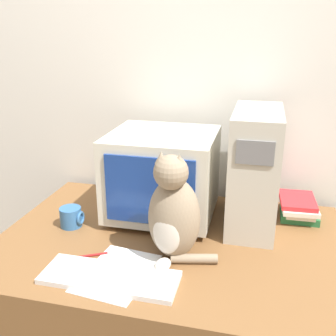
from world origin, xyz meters
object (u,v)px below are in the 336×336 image
Objects in this scene: cat at (173,214)px; mug at (71,217)px; keyboard at (110,277)px; computer_tower at (254,169)px; crt_monitor at (163,174)px; pen at (87,256)px; book_stack at (299,208)px.

mug is at bearing 174.70° from cat.
keyboard is at bearing -122.79° from cat.
computer_tower is at bearing 16.17° from mug.
crt_monitor is 0.47m from pen.
mug is at bearing 133.09° from keyboard.
computer_tower reaches higher than pen.
book_stack is 2.29× the size of mug.
crt_monitor is 1.10× the size of cat.
keyboard is 0.17m from pen.
computer_tower is 0.71m from keyboard.
cat is at bearing -127.57° from computer_tower.
cat reaches higher than crt_monitor.
computer_tower reaches higher than crt_monitor.
book_stack is at bearing 25.92° from computer_tower.
book_stack is at bearing 11.73° from crt_monitor.
mug is (-0.16, 0.20, 0.04)m from pen.
computer_tower is 3.59× the size of pen.
book_stack is (0.46, 0.43, -0.13)m from cat.
pen is at bearing 140.59° from keyboard.
computer_tower is (0.38, 0.02, 0.05)m from crt_monitor.
keyboard is 0.30m from cat.
pen is (-0.13, 0.11, -0.01)m from keyboard.
mug is at bearing -161.62° from book_stack.
computer_tower is at bearing 50.45° from keyboard.
keyboard is 0.43m from mug.
pen is (-0.56, -0.41, -0.24)m from computer_tower.
computer_tower is at bearing 36.36° from pen.
book_stack is at bearing 44.47° from keyboard.
computer_tower is 2.22× the size of book_stack.
cat is at bearing 14.20° from pen.
crt_monitor is 0.33m from cat.
book_stack reaches higher than keyboard.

